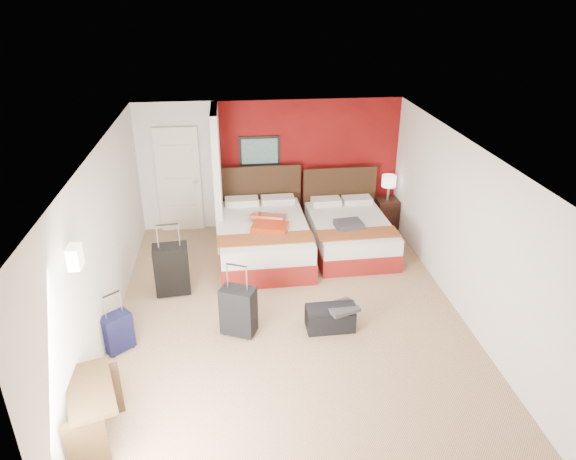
{
  "coord_description": "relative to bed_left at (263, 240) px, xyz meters",
  "views": [
    {
      "loc": [
        -0.74,
        -6.46,
        4.44
      ],
      "look_at": [
        0.07,
        0.8,
        1.0
      ],
      "focal_mm": 32.84,
      "sensor_mm": 36.0,
      "label": 1
    }
  ],
  "objects": [
    {
      "name": "partition_wall",
      "position": [
        -0.76,
        0.75,
        0.92
      ],
      "size": [
        0.12,
        1.2,
        2.5
      ],
      "primitive_type": "cube",
      "color": "silver",
      "rests_on": "ground"
    },
    {
      "name": "table_lamp",
      "position": [
        2.52,
        1.01,
        0.5
      ],
      "size": [
        0.34,
        0.34,
        0.49
      ],
      "primitive_type": "cylinder",
      "rotation": [
        0.0,
        0.0,
        -0.29
      ],
      "color": "white",
      "rests_on": "nightstand"
    },
    {
      "name": "suitcase_navy",
      "position": [
        -2.09,
        -2.42,
        -0.07
      ],
      "size": [
        0.43,
        0.41,
        0.52
      ],
      "primitive_type": "cube",
      "rotation": [
        0.0,
        0.0,
        0.69
      ],
      "color": "black",
      "rests_on": "ground"
    },
    {
      "name": "jacket_draped",
      "position": [
        0.93,
        -2.31,
        0.04
      ],
      "size": [
        0.5,
        0.46,
        0.05
      ],
      "primitive_type": "cube",
      "rotation": [
        0.0,
        0.0,
        0.35
      ],
      "color": "#37373C",
      "rests_on": "duffel_bag"
    },
    {
      "name": "nightstand",
      "position": [
        2.52,
        1.01,
        -0.04
      ],
      "size": [
        0.43,
        0.43,
        0.58
      ],
      "primitive_type": "cube",
      "rotation": [
        0.0,
        0.0,
        0.03
      ],
      "color": "black",
      "rests_on": "ground"
    },
    {
      "name": "red_accent_panel",
      "position": [
        0.99,
        1.37,
        0.92
      ],
      "size": [
        3.5,
        0.04,
        2.5
      ],
      "primitive_type": "cube",
      "color": "maroon",
      "rests_on": "ground"
    },
    {
      "name": "suitcase_charcoal",
      "position": [
        -0.5,
        -2.23,
        0.01
      ],
      "size": [
        0.54,
        0.45,
        0.68
      ],
      "primitive_type": "cube",
      "rotation": [
        0.0,
        0.0,
        -0.41
      ],
      "color": "black",
      "rests_on": "ground"
    },
    {
      "name": "bed_right",
      "position": [
        1.57,
        0.1,
        -0.04
      ],
      "size": [
        1.42,
        1.99,
        0.59
      ],
      "primitive_type": "cube",
      "rotation": [
        0.0,
        0.0,
        0.03
      ],
      "color": "white",
      "rests_on": "ground"
    },
    {
      "name": "ground",
      "position": [
        0.24,
        -1.86,
        -0.33
      ],
      "size": [
        6.5,
        6.5,
        0.0
      ],
      "primitive_type": "plane",
      "color": "tan",
      "rests_on": "ground"
    },
    {
      "name": "entry_door",
      "position": [
        -1.51,
        1.34,
        0.69
      ],
      "size": [
        0.82,
        0.06,
        2.05
      ],
      "primitive_type": "cube",
      "color": "silver",
      "rests_on": "ground"
    },
    {
      "name": "red_suitcase_open",
      "position": [
        0.1,
        -0.1,
        0.38
      ],
      "size": [
        0.8,
        0.95,
        0.1
      ],
      "primitive_type": "cube",
      "rotation": [
        0.0,
        0.0,
        -0.3
      ],
      "color": "#AD2D0E",
      "rests_on": "bed_left"
    },
    {
      "name": "desk",
      "position": [
        -2.03,
        -3.99,
        0.04
      ],
      "size": [
        0.69,
        0.98,
        0.74
      ],
      "primitive_type": "cube",
      "rotation": [
        0.0,
        0.0,
        0.31
      ],
      "color": "black",
      "rests_on": "ground"
    },
    {
      "name": "jacket_bundle",
      "position": [
        1.47,
        -0.2,
        0.31
      ],
      "size": [
        0.5,
        0.42,
        0.11
      ],
      "primitive_type": "cube",
      "rotation": [
        0.0,
        0.0,
        0.12
      ],
      "color": "#3C3C41",
      "rests_on": "bed_right"
    },
    {
      "name": "suitcase_black",
      "position": [
        -1.49,
        -1.06,
        0.07
      ],
      "size": [
        0.56,
        0.38,
        0.79
      ],
      "primitive_type": "cube",
      "rotation": [
        0.0,
        0.0,
        0.1
      ],
      "color": "black",
      "rests_on": "ground"
    },
    {
      "name": "room_walls",
      "position": [
        -1.16,
        -0.44,
        0.93
      ],
      "size": [
        5.02,
        6.52,
        2.5
      ],
      "color": "silver",
      "rests_on": "ground"
    },
    {
      "name": "bed_left",
      "position": [
        0.0,
        0.0,
        0.0
      ],
      "size": [
        1.59,
        2.24,
        0.66
      ],
      "primitive_type": "cube",
      "rotation": [
        0.0,
        0.0,
        0.02
      ],
      "color": "white",
      "rests_on": "ground"
    },
    {
      "name": "duffel_bag",
      "position": [
        0.78,
        -2.26,
        -0.16
      ],
      "size": [
        0.68,
        0.37,
        0.34
      ],
      "primitive_type": "cube",
      "rotation": [
        0.0,
        0.0,
        0.02
      ],
      "color": "black",
      "rests_on": "ground"
    }
  ]
}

